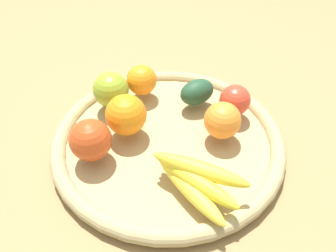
{
  "coord_description": "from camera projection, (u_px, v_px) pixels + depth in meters",
  "views": [
    {
      "loc": [
        0.14,
        -0.47,
        0.51
      ],
      "look_at": [
        0.0,
        0.0,
        0.06
      ],
      "focal_mm": 35.59,
      "sensor_mm": 36.0,
      "label": 1
    }
  ],
  "objects": [
    {
      "name": "ground_plane",
      "position": [
        168.0,
        145.0,
        0.7
      ],
      "size": [
        2.4,
        2.4,
        0.0
      ],
      "primitive_type": "plane",
      "color": "#96764A",
      "rests_on": "ground"
    },
    {
      "name": "basket",
      "position": [
        168.0,
        140.0,
        0.69
      ],
      "size": [
        0.48,
        0.48,
        0.04
      ],
      "color": "tan",
      "rests_on": "ground_plane"
    },
    {
      "name": "avocado",
      "position": [
        197.0,
        92.0,
        0.74
      ],
      "size": [
        0.1,
        0.1,
        0.06
      ],
      "primitive_type": "ellipsoid",
      "rotation": [
        0.0,
        0.0,
        0.84
      ],
      "color": "#22472D",
      "rests_on": "basket"
    },
    {
      "name": "banana_bunch",
      "position": [
        195.0,
        180.0,
        0.56
      ],
      "size": [
        0.18,
        0.13,
        0.06
      ],
      "color": "yellow",
      "rests_on": "basket"
    },
    {
      "name": "orange_2",
      "position": [
        222.0,
        120.0,
        0.65
      ],
      "size": [
        0.1,
        0.1,
        0.07
      ],
      "primitive_type": "sphere",
      "rotation": [
        0.0,
        0.0,
        0.64
      ],
      "color": "orange",
      "rests_on": "basket"
    },
    {
      "name": "orange_1",
      "position": [
        126.0,
        115.0,
        0.66
      ],
      "size": [
        0.09,
        0.09,
        0.08
      ],
      "primitive_type": "sphere",
      "rotation": [
        0.0,
        0.0,
        6.15
      ],
      "color": "orange",
      "rests_on": "basket"
    },
    {
      "name": "apple_0",
      "position": [
        111.0,
        90.0,
        0.72
      ],
      "size": [
        0.09,
        0.09,
        0.08
      ],
      "primitive_type": "sphere",
      "rotation": [
        0.0,
        0.0,
        3.02
      ],
      "color": "#91A92B",
      "rests_on": "basket"
    },
    {
      "name": "orange_0",
      "position": [
        142.0,
        80.0,
        0.76
      ],
      "size": [
        0.08,
        0.08,
        0.07
      ],
      "primitive_type": "sphere",
      "rotation": [
        0.0,
        0.0,
        3.28
      ],
      "color": "orange",
      "rests_on": "basket"
    },
    {
      "name": "apple_2",
      "position": [
        235.0,
        100.0,
        0.71
      ],
      "size": [
        0.09,
        0.09,
        0.07
      ],
      "primitive_type": "sphere",
      "rotation": [
        0.0,
        0.0,
        3.52
      ],
      "color": "red",
      "rests_on": "basket"
    },
    {
      "name": "apple_1",
      "position": [
        91.0,
        140.0,
        0.61
      ],
      "size": [
        0.11,
        0.11,
        0.08
      ],
      "primitive_type": "sphere",
      "rotation": [
        0.0,
        0.0,
        0.6
      ],
      "color": "#C3461C",
      "rests_on": "basket"
    }
  ]
}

